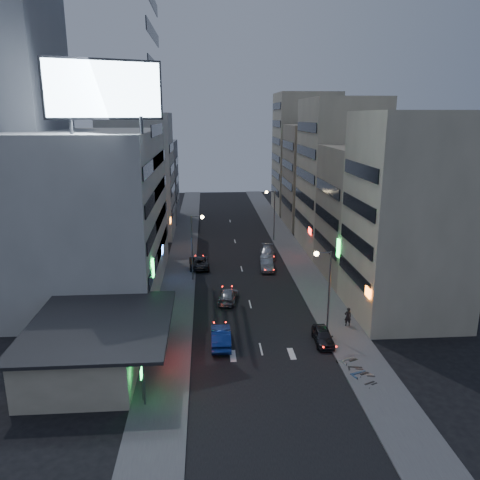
{
  "coord_description": "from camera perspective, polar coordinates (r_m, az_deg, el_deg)",
  "views": [
    {
      "loc": [
        -4.49,
        -32.4,
        19.55
      ],
      "look_at": [
        -0.74,
        18.79,
        5.87
      ],
      "focal_mm": 35.0,
      "sensor_mm": 36.0,
      "label": 1
    }
  ],
  "objects": [
    {
      "name": "parked_car_left",
      "position": [
        62.29,
        -5.02,
        -2.7
      ],
      "size": [
        2.77,
        5.56,
        1.51
      ],
      "primitive_type": "imported",
      "rotation": [
        0.0,
        0.0,
        3.19
      ],
      "color": "#222327",
      "rests_on": "ground"
    },
    {
      "name": "ground",
      "position": [
        38.11,
        3.3,
        -15.97
      ],
      "size": [
        180.0,
        180.0,
        0.0
      ],
      "primitive_type": "plane",
      "color": "black",
      "rests_on": "ground"
    },
    {
      "name": "far_left_a",
      "position": [
        78.76,
        -12.31,
        7.62
      ],
      "size": [
        11.0,
        10.0,
        20.0
      ],
      "primitive_type": "cube",
      "color": "beige",
      "rests_on": "ground"
    },
    {
      "name": "white_building",
      "position": [
        54.9,
        -17.31,
        3.16
      ],
      "size": [
        14.0,
        24.0,
        18.0
      ],
      "primitive_type": "cube",
      "color": "beige",
      "rests_on": "ground"
    },
    {
      "name": "road_car_silver",
      "position": [
        51.07,
        -1.44,
        -6.78
      ],
      "size": [
        2.74,
        4.88,
        1.33
      ],
      "primitive_type": "imported",
      "rotation": [
        0.0,
        0.0,
        2.94
      ],
      "color": "gray",
      "rests_on": "ground"
    },
    {
      "name": "far_left_b",
      "position": [
        91.93,
        -11.44,
        7.1
      ],
      "size": [
        12.0,
        10.0,
        15.0
      ],
      "primitive_type": "cube",
      "color": "gray",
      "rests_on": "ground"
    },
    {
      "name": "sidewalk_right",
      "position": [
        66.56,
        6.82,
        -2.21
      ],
      "size": [
        4.0,
        120.0,
        0.12
      ],
      "primitive_type": "cube",
      "color": "#4C4C4F",
      "rests_on": "ground"
    },
    {
      "name": "person",
      "position": [
        46.23,
        13.01,
        -9.1
      ],
      "size": [
        0.68,
        0.46,
        1.83
      ],
      "primitive_type": "imported",
      "rotation": [
        0.0,
        0.0,
        3.17
      ],
      "color": "black",
      "rests_on": "sidewalk_right"
    },
    {
      "name": "road_car_blue",
      "position": [
        41.89,
        -2.34,
        -11.68
      ],
      "size": [
        1.73,
        4.87,
        1.6
      ],
      "primitive_type": "imported",
      "rotation": [
        0.0,
        0.0,
        3.13
      ],
      "color": "navy",
      "rests_on": "ground"
    },
    {
      "name": "grey_tower",
      "position": [
        59.49,
        -25.9,
        11.01
      ],
      "size": [
        10.0,
        14.0,
        34.0
      ],
      "primitive_type": "cube",
      "color": "gray",
      "rests_on": "ground"
    },
    {
      "name": "scooter_silver_a",
      "position": [
        38.95,
        16.08,
        -14.79
      ],
      "size": [
        0.89,
        1.73,
        1.01
      ],
      "primitive_type": null,
      "rotation": [
        0.0,
        0.0,
        1.35
      ],
      "color": "#A6A8AE",
      "rests_on": "sidewalk_right"
    },
    {
      "name": "shophouse_mid",
      "position": [
        59.1,
        15.69,
        3.09
      ],
      "size": [
        11.0,
        12.0,
        16.0
      ],
      "primitive_type": "cube",
      "color": "tan",
      "rests_on": "ground"
    },
    {
      "name": "billboard",
      "position": [
        43.27,
        -16.26,
        17.15
      ],
      "size": [
        9.52,
        3.75,
        6.2
      ],
      "rotation": [
        0.0,
        0.0,
        0.35
      ],
      "color": "#595B60",
      "rests_on": "white_building"
    },
    {
      "name": "far_right_a",
      "position": [
        85.45,
        9.45,
        7.63
      ],
      "size": [
        11.0,
        12.0,
        18.0
      ],
      "primitive_type": "cube",
      "color": "tan",
      "rests_on": "ground"
    },
    {
      "name": "scooter_blue",
      "position": [
        39.22,
        14.94,
        -14.27
      ],
      "size": [
        1.39,
        2.16,
        1.25
      ],
      "primitive_type": null,
      "rotation": [
        0.0,
        0.0,
        1.94
      ],
      "color": "navy",
      "rests_on": "sidewalk_right"
    },
    {
      "name": "shophouse_near",
      "position": [
        48.08,
        19.84,
        2.57
      ],
      "size": [
        10.0,
        11.0,
        20.0
      ],
      "primitive_type": "cube",
      "color": "beige",
      "rests_on": "ground"
    },
    {
      "name": "parked_car_right_far",
      "position": [
        66.72,
        3.37,
        -1.5
      ],
      "size": [
        2.53,
        5.15,
        1.44
      ],
      "primitive_type": "imported",
      "rotation": [
        0.0,
        0.0,
        -0.11
      ],
      "color": "#9FA3A7",
      "rests_on": "ground"
    },
    {
      "name": "shophouse_far",
      "position": [
        70.68,
        11.95,
        7.65
      ],
      "size": [
        10.0,
        14.0,
        22.0
      ],
      "primitive_type": "cube",
      "color": "beige",
      "rests_on": "ground"
    },
    {
      "name": "scooter_black_b",
      "position": [
        39.67,
        14.73,
        -14.09
      ],
      "size": [
        0.87,
        1.76,
        1.03
      ],
      "primitive_type": null,
      "rotation": [
        0.0,
        0.0,
        1.38
      ],
      "color": "black",
      "rests_on": "sidewalk_right"
    },
    {
      "name": "sidewalk_left",
      "position": [
        65.47,
        -7.08,
        -2.51
      ],
      "size": [
        4.0,
        120.0,
        0.12
      ],
      "primitive_type": "cube",
      "color": "#4C4C4F",
      "rests_on": "ground"
    },
    {
      "name": "parked_car_right_mid",
      "position": [
        61.43,
        3.26,
        -2.89
      ],
      "size": [
        1.98,
        4.85,
        1.56
      ],
      "primitive_type": "imported",
      "rotation": [
        0.0,
        0.0,
        -0.07
      ],
      "color": "gray",
      "rests_on": "ground"
    },
    {
      "name": "scooter_silver_b",
      "position": [
        40.9,
        13.66,
        -12.9
      ],
      "size": [
        1.41,
        2.18,
        1.26
      ],
      "primitive_type": null,
      "rotation": [
        0.0,
        0.0,
        1.95
      ],
      "color": "#A0A3A7",
      "rests_on": "sidewalk_right"
    },
    {
      "name": "street_lamp_left",
      "position": [
        56.24,
        -5.5,
        0.24
      ],
      "size": [
        1.6,
        0.44,
        8.02
      ],
      "color": "#595B60",
      "rests_on": "sidewalk_left"
    },
    {
      "name": "far_right_b",
      "position": [
        98.85,
        7.91,
        10.4
      ],
      "size": [
        12.0,
        12.0,
        24.0
      ],
      "primitive_type": "cube",
      "color": "beige",
      "rests_on": "ground"
    },
    {
      "name": "street_lamp_right_near",
      "position": [
        42.24,
        10.35,
        -4.96
      ],
      "size": [
        1.6,
        0.44,
        8.02
      ],
      "color": "#595B60",
      "rests_on": "sidewalk_right"
    },
    {
      "name": "food_court",
      "position": [
        39.76,
        -17.82,
        -12.07
      ],
      "size": [
        11.0,
        13.0,
        3.88
      ],
      "color": "beige",
      "rests_on": "ground"
    },
    {
      "name": "scooter_black_a",
      "position": [
        38.1,
        16.02,
        -15.52
      ],
      "size": [
        1.15,
        1.68,
        0.98
      ],
      "primitive_type": null,
      "rotation": [
        0.0,
        0.0,
        2.0
      ],
      "color": "black",
      "rests_on": "sidewalk_right"
    },
    {
      "name": "parked_car_right_near",
      "position": [
        42.88,
        10.07,
        -11.45
      ],
      "size": [
        1.75,
        4.0,
        1.34
      ],
      "primitive_type": "imported",
      "rotation": [
        0.0,
        0.0,
        -0.04
      ],
      "color": "#25252A",
      "rests_on": "ground"
    },
    {
      "name": "street_lamp_right_far",
      "position": [
        74.51,
        3.91,
        3.91
      ],
      "size": [
        1.6,
        0.44,
        8.02
      ],
      "color": "#595B60",
      "rests_on": "sidewalk_right"
    }
  ]
}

